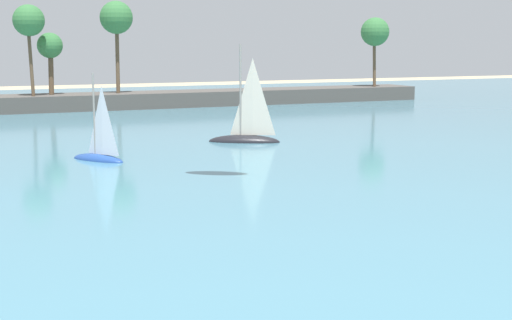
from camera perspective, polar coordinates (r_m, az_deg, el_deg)
name	(u,v)px	position (r m, az deg, el deg)	size (l,w,h in m)	color
sea	(25,127)	(67.01, -17.86, 2.52)	(220.00, 110.08, 0.06)	teal
palm_headland	(9,90)	(81.72, -18.99, 5.31)	(100.95, 6.09, 12.07)	#514C47
sailboat_mid_bay	(246,133)	(53.59, -0.82, 2.18)	(5.45, 4.04, 7.77)	black
sailboat_toward_headland	(99,152)	(46.18, -12.36, 0.62)	(3.30, 4.03, 5.88)	#234793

